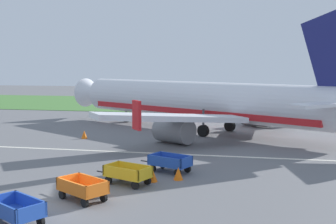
{
  "coord_description": "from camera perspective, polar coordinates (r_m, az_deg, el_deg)",
  "views": [
    {
      "loc": [
        8.92,
        -19.34,
        6.63
      ],
      "look_at": [
        1.81,
        15.2,
        2.8
      ],
      "focal_mm": 46.09,
      "sensor_mm": 36.0,
      "label": 1
    }
  ],
  "objects": [
    {
      "name": "ground_plane",
      "position": [
        22.3,
        -12.77,
        -11.25
      ],
      "size": [
        220.0,
        220.0,
        0.0
      ],
      "primitive_type": "plane",
      "color": "slate"
    },
    {
      "name": "grass_strip",
      "position": [
        73.13,
        4.58,
        1.0
      ],
      "size": [
        220.0,
        28.0,
        0.06
      ],
      "primitive_type": "cube",
      "color": "#477A38",
      "rests_on": "ground"
    },
    {
      "name": "apron_stripe",
      "position": [
        33.11,
        -4.25,
        -5.36
      ],
      "size": [
        120.0,
        0.36,
        0.01
      ],
      "primitive_type": "cube",
      "color": "silver",
      "rests_on": "ground"
    },
    {
      "name": "airplane",
      "position": [
        42.67,
        4.94,
        1.37
      ],
      "size": [
        34.16,
        28.46,
        11.34
      ],
      "color": "silver",
      "rests_on": "ground"
    },
    {
      "name": "baggage_cart_second_in_row",
      "position": [
        19.51,
        -19.47,
        -12.16
      ],
      "size": [
        3.44,
        2.46,
        1.07
      ],
      "color": "#234CB2",
      "rests_on": "ground"
    },
    {
      "name": "baggage_cart_third_in_row",
      "position": [
        21.94,
        -11.26,
        -9.87
      ],
      "size": [
        3.41,
        2.5,
        1.07
      ],
      "color": "orange",
      "rests_on": "ground"
    },
    {
      "name": "baggage_cart_fourth_in_row",
      "position": [
        24.4,
        -5.37,
        -8.13
      ],
      "size": [
        3.57,
        2.22,
        1.07
      ],
      "color": "gold",
      "rests_on": "ground"
    },
    {
      "name": "baggage_cart_far_end",
      "position": [
        26.99,
        0.25,
        -6.71
      ],
      "size": [
        3.56,
        2.27,
        1.07
      ],
      "color": "#234CB2",
      "rests_on": "ground"
    },
    {
      "name": "traffic_cone_near_plane",
      "position": [
        39.93,
        -11.02,
        -2.94
      ],
      "size": [
        0.56,
        0.56,
        0.74
      ],
      "primitive_type": "cone",
      "color": "orange",
      "rests_on": "ground"
    },
    {
      "name": "traffic_cone_mid_apron",
      "position": [
        24.9,
        -2.04,
        -8.37
      ],
      "size": [
        0.56,
        0.56,
        0.74
      ],
      "primitive_type": "cone",
      "color": "orange",
      "rests_on": "ground"
    },
    {
      "name": "traffic_cone_by_carts",
      "position": [
        25.28,
        1.37,
        -8.13
      ],
      "size": [
        0.57,
        0.57,
        0.75
      ],
      "primitive_type": "cone",
      "color": "orange",
      "rests_on": "ground"
    }
  ]
}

